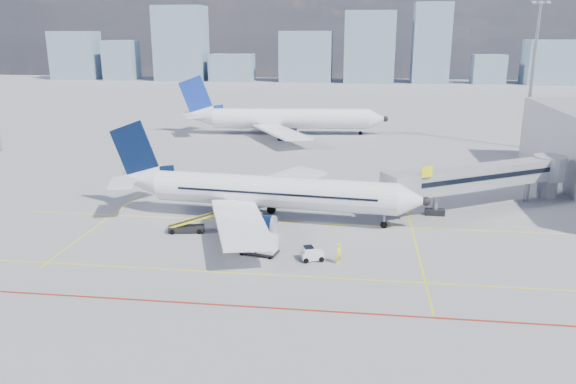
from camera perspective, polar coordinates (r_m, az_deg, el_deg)
name	(u,v)px	position (r m, az deg, el deg)	size (l,w,h in m)	color
ground	(272,249)	(54.92, -1.61, -5.81)	(420.00, 420.00, 0.00)	gray
apron_markings	(259,265)	(51.44, -2.93, -7.37)	(90.00, 35.12, 0.01)	yellow
jet_bridge	(488,177)	(71.03, 19.69, 1.48)	(23.55, 15.78, 6.30)	gray
floodlight_mast_ne	(533,72)	(109.77, 23.60, 11.13)	(3.20, 0.61, 25.45)	gray
distant_skyline	(310,53)	(241.45, 2.29, 13.96)	(246.58, 14.78, 31.73)	gray
main_aircraft	(260,192)	(62.55, -2.83, 0.04)	(36.31, 31.60, 10.75)	white
second_aircraft	(282,119)	(115.65, -0.62, 7.44)	(42.51, 36.98, 12.42)	white
baggage_tug	(311,254)	(52.04, 2.37, -6.29)	(2.26, 1.80, 1.39)	white
cargo_dolly	(258,243)	(53.26, -3.03, -5.25)	(3.97, 2.37, 2.03)	black
belt_loader	(187,227)	(60.13, -10.18, -3.53)	(5.39, 2.12, 2.16)	black
ramp_worker	(339,254)	(51.44, 5.19, -6.25)	(0.71, 0.47, 1.95)	yellow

